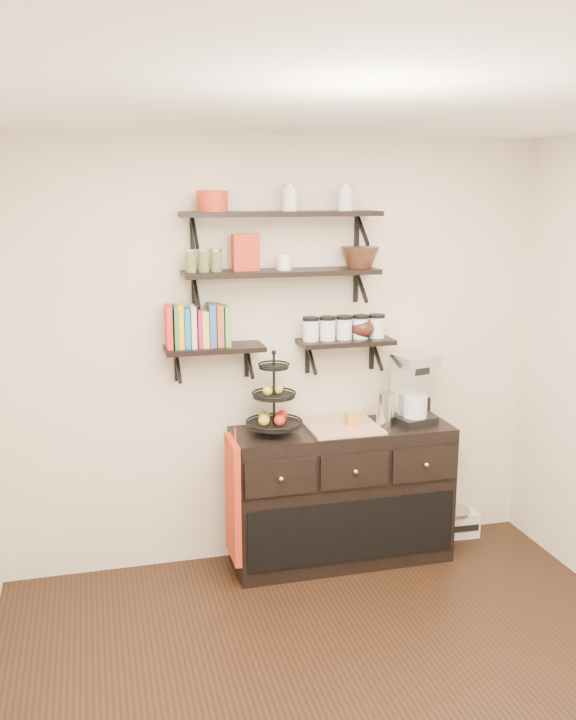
% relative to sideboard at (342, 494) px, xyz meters
% --- Properties ---
extents(floor, '(3.50, 3.50, 0.00)m').
position_rel_sideboard_xyz_m(floor, '(-0.37, -1.51, -0.45)').
color(floor, black).
rests_on(floor, ground).
extents(ceiling, '(3.50, 3.50, 0.02)m').
position_rel_sideboard_xyz_m(ceiling, '(-0.37, -1.51, 2.25)').
color(ceiling, white).
rests_on(ceiling, back_wall).
extents(back_wall, '(3.50, 0.02, 2.70)m').
position_rel_sideboard_xyz_m(back_wall, '(-0.37, 0.24, 0.90)').
color(back_wall, '#F4E6CF').
rests_on(back_wall, ground).
extents(shelf_top, '(1.20, 0.27, 0.23)m').
position_rel_sideboard_xyz_m(shelf_top, '(-0.37, 0.10, 1.78)').
color(shelf_top, black).
rests_on(shelf_top, back_wall).
extents(shelf_mid, '(1.20, 0.27, 0.23)m').
position_rel_sideboard_xyz_m(shelf_mid, '(-0.37, 0.10, 1.43)').
color(shelf_mid, black).
rests_on(shelf_mid, back_wall).
extents(shelf_low_left, '(0.60, 0.25, 0.23)m').
position_rel_sideboard_xyz_m(shelf_low_left, '(-0.79, 0.12, 0.98)').
color(shelf_low_left, black).
rests_on(shelf_low_left, back_wall).
extents(shelf_low_right, '(0.60, 0.25, 0.23)m').
position_rel_sideboard_xyz_m(shelf_low_right, '(0.05, 0.12, 0.98)').
color(shelf_low_right, black).
rests_on(shelf_low_right, back_wall).
extents(cookbooks, '(0.36, 0.15, 0.26)m').
position_rel_sideboard_xyz_m(cookbooks, '(-0.88, 0.12, 1.11)').
color(cookbooks, red).
rests_on(cookbooks, shelf_low_left).
extents(glass_canisters, '(0.54, 0.10, 0.13)m').
position_rel_sideboard_xyz_m(glass_canisters, '(0.04, 0.12, 1.06)').
color(glass_canisters, silver).
rests_on(glass_canisters, shelf_low_right).
extents(sideboard, '(1.40, 0.50, 0.92)m').
position_rel_sideboard_xyz_m(sideboard, '(0.00, 0.00, 0.00)').
color(sideboard, black).
rests_on(sideboard, floor).
extents(fruit_stand, '(0.34, 0.34, 0.50)m').
position_rel_sideboard_xyz_m(fruit_stand, '(-0.44, 0.00, 0.62)').
color(fruit_stand, black).
rests_on(fruit_stand, sideboard).
extents(candle, '(0.08, 0.08, 0.08)m').
position_rel_sideboard_xyz_m(candle, '(0.06, 0.00, 0.50)').
color(candle, '#BC7A2B').
rests_on(candle, sideboard).
extents(coffee_maker, '(0.29, 0.29, 0.45)m').
position_rel_sideboard_xyz_m(coffee_maker, '(0.48, 0.03, 0.66)').
color(coffee_maker, black).
rests_on(coffee_maker, sideboard).
extents(thermal_carafe, '(0.11, 0.11, 0.22)m').
position_rel_sideboard_xyz_m(thermal_carafe, '(0.28, -0.02, 0.56)').
color(thermal_carafe, silver).
rests_on(thermal_carafe, sideboard).
extents(apron, '(0.04, 0.32, 0.75)m').
position_rel_sideboard_xyz_m(apron, '(-0.73, -0.10, 0.08)').
color(apron, '#B02E12').
rests_on(apron, sideboard).
extents(radio, '(0.33, 0.22, 0.19)m').
position_rel_sideboard_xyz_m(radio, '(0.88, 0.13, -0.36)').
color(radio, silver).
rests_on(radio, floor).
extents(recipe_box, '(0.17, 0.08, 0.22)m').
position_rel_sideboard_xyz_m(recipe_box, '(-0.59, 0.10, 1.56)').
color(recipe_box, '#B62D14').
rests_on(recipe_box, shelf_mid).
extents(walnut_bowl, '(0.24, 0.24, 0.13)m').
position_rel_sideboard_xyz_m(walnut_bowl, '(0.13, 0.10, 1.51)').
color(walnut_bowl, black).
rests_on(walnut_bowl, shelf_mid).
extents(ramekins, '(0.09, 0.09, 0.10)m').
position_rel_sideboard_xyz_m(ramekins, '(-0.36, 0.10, 1.50)').
color(ramekins, white).
rests_on(ramekins, shelf_mid).
extents(teapot, '(0.22, 0.18, 0.15)m').
position_rel_sideboard_xyz_m(teapot, '(0.17, 0.12, 1.07)').
color(teapot, '#371610').
rests_on(teapot, shelf_low_right).
extents(red_pot, '(0.18, 0.18, 0.12)m').
position_rel_sideboard_xyz_m(red_pot, '(-0.79, 0.10, 1.86)').
color(red_pot, '#B62D14').
rests_on(red_pot, shelf_top).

